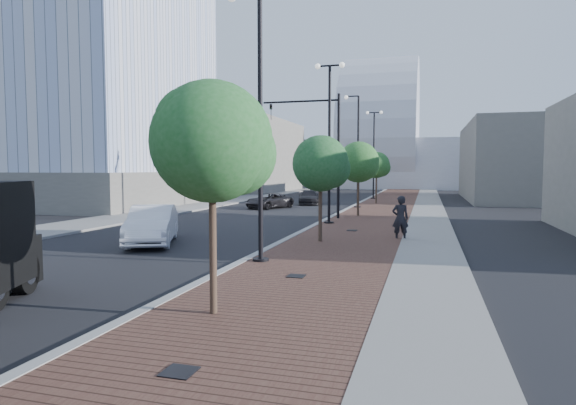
# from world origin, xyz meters

# --- Properties ---
(ground) EXTENTS (220.00, 220.00, 0.00)m
(ground) POSITION_xyz_m (0.00, 0.00, 0.00)
(ground) COLOR black
(sidewalk) EXTENTS (7.00, 140.00, 0.12)m
(sidewalk) POSITION_xyz_m (3.50, 40.00, 0.06)
(sidewalk) COLOR #4C2D23
(sidewalk) RESTS_ON ground
(concrete_strip) EXTENTS (2.40, 140.00, 0.13)m
(concrete_strip) POSITION_xyz_m (6.20, 40.00, 0.07)
(concrete_strip) COLOR slate
(concrete_strip) RESTS_ON ground
(curb) EXTENTS (0.30, 140.00, 0.14)m
(curb) POSITION_xyz_m (0.00, 40.00, 0.07)
(curb) COLOR gray
(curb) RESTS_ON ground
(west_sidewalk) EXTENTS (4.00, 140.00, 0.12)m
(west_sidewalk) POSITION_xyz_m (-13.00, 40.00, 0.06)
(west_sidewalk) COLOR slate
(west_sidewalk) RESTS_ON ground
(white_sedan) EXTENTS (3.67, 5.36, 1.67)m
(white_sedan) POSITION_xyz_m (-5.45, 12.99, 0.84)
(white_sedan) COLOR white
(white_sedan) RESTS_ON ground
(dark_car_mid) EXTENTS (3.64, 4.92, 1.24)m
(dark_car_mid) POSITION_xyz_m (-6.50, 32.49, 0.62)
(dark_car_mid) COLOR black
(dark_car_mid) RESTS_ON ground
(dark_car_far) EXTENTS (2.74, 4.71, 1.28)m
(dark_car_far) POSITION_xyz_m (-4.43, 37.83, 0.64)
(dark_car_far) COLOR black
(dark_car_far) RESTS_ON ground
(pedestrian) EXTENTS (0.86, 0.68, 2.06)m
(pedestrian) POSITION_xyz_m (4.91, 16.85, 1.03)
(pedestrian) COLOR black
(pedestrian) RESTS_ON ground
(streetlight_1) EXTENTS (1.44, 0.56, 9.21)m
(streetlight_1) POSITION_xyz_m (0.49, 10.00, 4.34)
(streetlight_1) COLOR black
(streetlight_1) RESTS_ON ground
(streetlight_2) EXTENTS (1.72, 0.56, 9.28)m
(streetlight_2) POSITION_xyz_m (0.60, 22.00, 4.82)
(streetlight_2) COLOR black
(streetlight_2) RESTS_ON ground
(streetlight_3) EXTENTS (1.44, 0.56, 9.21)m
(streetlight_3) POSITION_xyz_m (0.49, 34.00, 4.34)
(streetlight_3) COLOR black
(streetlight_3) RESTS_ON ground
(streetlight_4) EXTENTS (1.72, 0.56, 9.28)m
(streetlight_4) POSITION_xyz_m (0.60, 46.00, 4.82)
(streetlight_4) COLOR black
(streetlight_4) RESTS_ON ground
(traffic_mast) EXTENTS (5.09, 0.20, 8.00)m
(traffic_mast) POSITION_xyz_m (-0.30, 25.00, 4.98)
(traffic_mast) COLOR black
(traffic_mast) RESTS_ON ground
(tree_0) EXTENTS (2.63, 2.63, 5.17)m
(tree_0) POSITION_xyz_m (1.65, 4.02, 3.84)
(tree_0) COLOR #382619
(tree_0) RESTS_ON ground
(tree_1) EXTENTS (2.47, 2.44, 4.72)m
(tree_1) POSITION_xyz_m (1.65, 15.02, 3.49)
(tree_1) COLOR #382619
(tree_1) RESTS_ON ground
(tree_2) EXTENTS (2.75, 2.75, 5.09)m
(tree_2) POSITION_xyz_m (1.65, 27.02, 3.70)
(tree_2) COLOR #382619
(tree_2) RESTS_ON ground
(tree_3) EXTENTS (2.43, 2.39, 4.80)m
(tree_3) POSITION_xyz_m (1.65, 39.02, 3.60)
(tree_3) COLOR #382619
(tree_3) RESTS_ON ground
(tower_podium) EXTENTS (19.00, 19.00, 3.00)m
(tower_podium) POSITION_xyz_m (-24.00, 32.00, 1.50)
(tower_podium) COLOR #5E5B55
(tower_podium) RESTS_ON ground
(convention_center) EXTENTS (50.00, 30.00, 50.00)m
(convention_center) POSITION_xyz_m (-2.00, 85.00, 6.00)
(convention_center) COLOR #B2B5BD
(convention_center) RESTS_ON ground
(commercial_block_nw) EXTENTS (14.00, 20.00, 10.00)m
(commercial_block_nw) POSITION_xyz_m (-20.00, 60.00, 5.00)
(commercial_block_nw) COLOR #66635C
(commercial_block_nw) RESTS_ON ground
(commercial_block_ne) EXTENTS (12.00, 22.00, 8.00)m
(commercial_block_ne) POSITION_xyz_m (16.00, 50.00, 4.00)
(commercial_block_ne) COLOR #626058
(commercial_block_ne) RESTS_ON ground
(utility_cover_0) EXTENTS (0.50, 0.50, 0.02)m
(utility_cover_0) POSITION_xyz_m (2.40, 1.00, 0.13)
(utility_cover_0) COLOR black
(utility_cover_0) RESTS_ON sidewalk
(utility_cover_1) EXTENTS (0.50, 0.50, 0.02)m
(utility_cover_1) POSITION_xyz_m (2.40, 8.00, 0.13)
(utility_cover_1) COLOR black
(utility_cover_1) RESTS_ON sidewalk
(utility_cover_2) EXTENTS (0.50, 0.50, 0.02)m
(utility_cover_2) POSITION_xyz_m (2.40, 19.00, 0.13)
(utility_cover_2) COLOR black
(utility_cover_2) RESTS_ON sidewalk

